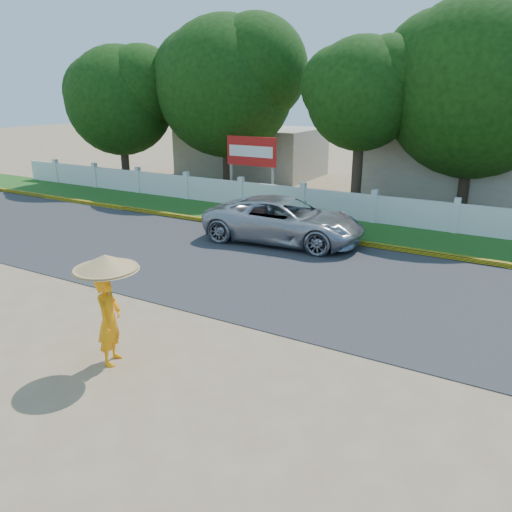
{
  "coord_description": "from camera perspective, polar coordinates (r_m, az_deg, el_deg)",
  "views": [
    {
      "loc": [
        5.37,
        -7.43,
        4.92
      ],
      "look_at": [
        0.0,
        2.0,
        1.3
      ],
      "focal_mm": 35.0,
      "sensor_mm": 36.0,
      "label": 1
    }
  ],
  "objects": [
    {
      "name": "tree_row",
      "position": [
        22.01,
        25.38,
        16.91
      ],
      "size": [
        40.64,
        8.03,
        9.12
      ],
      "color": "#473828",
      "rests_on": "ground"
    },
    {
      "name": "curb",
      "position": [
        17.09,
        10.09,
        1.69
      ],
      "size": [
        40.0,
        0.18,
        0.16
      ],
      "primitive_type": "cube",
      "color": "yellow",
      "rests_on": "ground"
    },
    {
      "name": "billboard",
      "position": [
        22.99,
        -0.54,
        11.49
      ],
      "size": [
        2.5,
        0.13,
        2.95
      ],
      "color": "gray",
      "rests_on": "ground"
    },
    {
      "name": "monk_with_parasol",
      "position": [
        9.47,
        -16.62,
        -4.14
      ],
      "size": [
        1.19,
        1.19,
        2.16
      ],
      "color": "#FF990D",
      "rests_on": "ground"
    },
    {
      "name": "grass_verge",
      "position": [
        18.66,
        11.87,
        2.79
      ],
      "size": [
        60.0,
        3.5,
        0.03
      ],
      "primitive_type": "cube",
      "color": "#2D601E",
      "rests_on": "ground"
    },
    {
      "name": "vehicle",
      "position": [
        16.9,
        3.23,
        4.11
      ],
      "size": [
        5.58,
        2.98,
        1.49
      ],
      "primitive_type": "imported",
      "rotation": [
        0.0,
        0.0,
        1.67
      ],
      "color": "#A8AAB0",
      "rests_on": "ground"
    },
    {
      "name": "fence",
      "position": [
        19.88,
        13.29,
        5.24
      ],
      "size": [
        40.0,
        0.1,
        1.1
      ],
      "primitive_type": "cube",
      "color": "silver",
      "rests_on": "ground"
    },
    {
      "name": "building_far",
      "position": [
        30.78,
        -0.54,
        11.86
      ],
      "size": [
        8.0,
        5.0,
        2.8
      ],
      "primitive_type": "cube",
      "color": "#B7AD99",
      "rests_on": "ground"
    },
    {
      "name": "building_near",
      "position": [
        25.76,
        24.46,
        9.41
      ],
      "size": [
        10.0,
        6.0,
        3.2
      ],
      "primitive_type": "cube",
      "color": "#B7AD99",
      "rests_on": "ground"
    },
    {
      "name": "road",
      "position": [
        13.97,
        5.08,
        -2.2
      ],
      "size": [
        60.0,
        7.0,
        0.02
      ],
      "primitive_type": "cube",
      "color": "#38383A",
      "rests_on": "ground"
    },
    {
      "name": "ground",
      "position": [
        10.4,
        -5.54,
        -9.87
      ],
      "size": [
        120.0,
        120.0,
        0.0
      ],
      "primitive_type": "plane",
      "color": "#9E8460",
      "rests_on": "ground"
    }
  ]
}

